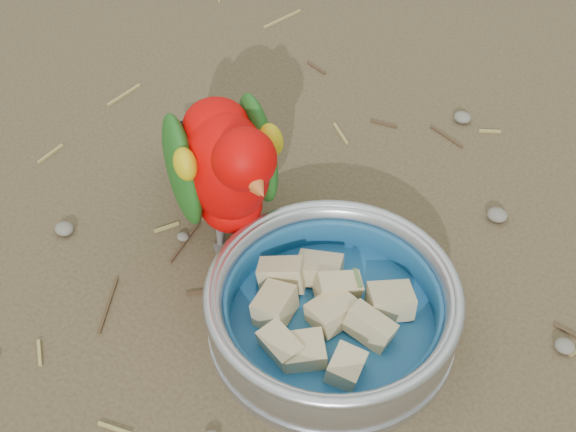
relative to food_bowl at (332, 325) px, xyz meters
The scene contains 6 objects.
ground 0.05m from the food_bowl, 57.82° to the left, with size 60.00×60.00×0.00m, color brown.
food_bowl is the anchor object (origin of this frame).
bowl_wall 0.03m from the food_bowl, ahead, with size 0.24×0.24×0.04m, color #B2B2BA, non-canonical shape.
fruit_wedges 0.02m from the food_bowl, 146.31° to the right, with size 0.14×0.14×0.03m, color tan, non-canonical shape.
lory_parrot 0.18m from the food_bowl, 159.30° to the left, with size 0.11×0.23×0.18m, color #D40202, non-canonical shape.
ground_debris 0.12m from the food_bowl, 63.94° to the left, with size 0.90×0.80×0.01m, color #A18F4B, non-canonical shape.
Camera 1 is at (0.16, -0.47, 0.64)m, focal length 50.00 mm.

